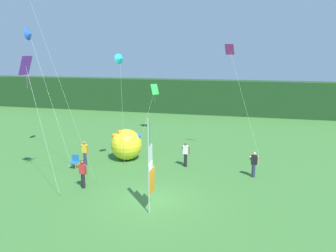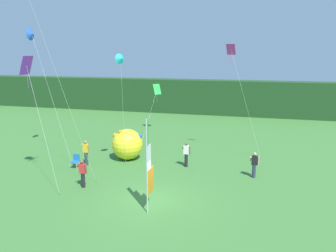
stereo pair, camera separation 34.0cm
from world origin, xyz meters
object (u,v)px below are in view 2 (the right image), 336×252
object	(u,v)px
banner_flag	(149,167)
person_far_left	(254,164)
inflatable_balloon	(127,144)
folding_chair	(76,160)
person_far_right	(186,154)
kite_cyan_delta_0	(121,59)
kite_blue_delta_3	(32,34)
kite_magenta_diamond_4	(233,56)
person_near_banner	(86,152)
kite_purple_diamond_2	(27,70)
person_mid_field	(83,173)
kite_green_diamond_1	(157,91)

from	to	relation	value
banner_flag	person_far_left	world-z (taller)	banner_flag
inflatable_balloon	folding_chair	world-z (taller)	inflatable_balloon
person_far_left	person_far_right	bearing A→B (deg)	168.57
kite_cyan_delta_0	kite_blue_delta_3	size ratio (longest dim) A/B	0.81
person_far_left	kite_magenta_diamond_4	world-z (taller)	kite_magenta_diamond_4
person_near_banner	person_far_left	world-z (taller)	person_near_banner
folding_chair	kite_purple_diamond_2	distance (m)	6.79
kite_purple_diamond_2	kite_blue_delta_3	world-z (taller)	kite_blue_delta_3
person_mid_field	inflatable_balloon	distance (m)	5.40
person_near_banner	folding_chair	size ratio (longest dim) A/B	1.92
person_far_left	banner_flag	bearing A→B (deg)	-130.99
person_mid_field	kite_purple_diamond_2	bearing A→B (deg)	-179.13
person_near_banner	inflatable_balloon	bearing A→B (deg)	39.30
folding_chair	person_far_right	bearing A→B (deg)	15.74
kite_magenta_diamond_4	kite_blue_delta_3	bearing A→B (deg)	-167.94
kite_green_diamond_1	kite_blue_delta_3	distance (m)	12.23
banner_flag	kite_blue_delta_3	xyz separation A→B (m)	(-10.59, 6.55, 6.55)
banner_flag	kite_magenta_diamond_4	size ratio (longest dim) A/B	0.57
kite_magenta_diamond_4	person_mid_field	bearing A→B (deg)	-134.40
kite_cyan_delta_0	kite_magenta_diamond_4	size ratio (longest dim) A/B	0.92
banner_flag	kite_green_diamond_1	distance (m)	16.51
person_near_banner	kite_blue_delta_3	size ratio (longest dim) A/B	0.19
person_far_left	kite_cyan_delta_0	world-z (taller)	kite_cyan_delta_0
kite_green_diamond_1	kite_cyan_delta_0	bearing A→B (deg)	-85.00
kite_cyan_delta_0	kite_blue_delta_3	bearing A→B (deg)	167.24
person_near_banner	kite_green_diamond_1	bearing A→B (deg)	79.86
person_far_left	folding_chair	size ratio (longest dim) A/B	1.81
person_near_banner	kite_magenta_diamond_4	distance (m)	12.05
person_far_right	inflatable_balloon	xyz separation A→B (m)	(-4.39, 0.50, 0.21)
person_far_left	person_mid_field	bearing A→B (deg)	-157.21
person_mid_field	folding_chair	size ratio (longest dim) A/B	1.83
person_far_left	kite_blue_delta_3	size ratio (longest dim) A/B	0.17
person_far_right	kite_purple_diamond_2	bearing A→B (deg)	-148.43
kite_magenta_diamond_4	kite_purple_diamond_2	bearing A→B (deg)	-143.53
person_mid_field	kite_blue_delta_3	xyz separation A→B (m)	(-6.09, 4.84, 7.89)
banner_flag	person_far_right	distance (m)	6.71
person_far_left	kite_purple_diamond_2	distance (m)	14.23
inflatable_balloon	kite_purple_diamond_2	size ratio (longest dim) A/B	0.31
person_mid_field	folding_chair	world-z (taller)	person_mid_field
folding_chair	kite_green_diamond_1	bearing A→B (deg)	78.26
person_near_banner	person_far_left	bearing A→B (deg)	2.43
banner_flag	kite_blue_delta_3	distance (m)	14.07
person_mid_field	kite_purple_diamond_2	world-z (taller)	kite_purple_diamond_2
kite_green_diamond_1	folding_chair	bearing A→B (deg)	-101.74
folding_chair	kite_blue_delta_3	world-z (taller)	kite_blue_delta_3
person_far_right	kite_magenta_diamond_4	xyz separation A→B (m)	(2.60, 2.92, 6.39)
kite_green_diamond_1	inflatable_balloon	bearing A→B (deg)	-87.54
kite_cyan_delta_0	kite_magenta_diamond_4	xyz separation A→B (m)	(6.42, 4.58, 0.18)
kite_blue_delta_3	kite_magenta_diamond_4	size ratio (longest dim) A/B	1.14
person_near_banner	person_mid_field	world-z (taller)	person_near_banner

